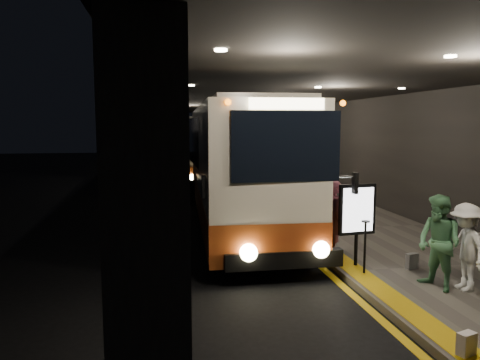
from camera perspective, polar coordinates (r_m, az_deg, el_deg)
ground at (r=13.10m, az=-3.52°, el=-8.06°), size 90.00×90.00×0.00m
lane_line_white at (r=17.91m, az=-11.04°, el=-4.11°), size 0.12×50.00×0.01m
kerb_stripe_yellow at (r=18.28m, az=2.10°, el=-3.76°), size 0.18×50.00×0.01m
sidewalk at (r=18.90m, az=9.25°, el=-3.28°), size 4.50×50.00×0.15m
tactile_strip at (r=18.36m, az=3.63°, el=-3.25°), size 0.50×50.00×0.01m
terminal_wall at (r=19.48m, az=15.71°, el=5.50°), size 0.10×50.00×6.00m
support_columns at (r=16.62m, az=-10.25°, el=2.71°), size 0.80×24.80×4.40m
canopy at (r=18.05m, az=2.64°, el=10.75°), size 9.00×50.00×0.40m
coach_main at (r=15.51m, az=-0.43°, el=1.29°), size 3.13×12.56×3.89m
coach_second at (r=29.29m, az=-5.26°, el=3.58°), size 2.73×11.49×3.59m
coach_third at (r=43.55m, az=-6.73°, el=4.79°), size 2.68×12.32×3.87m
passenger_boarding at (r=11.76m, az=11.55°, el=-4.53°), size 0.59×0.76×1.85m
passenger_waiting_green at (r=9.90m, az=23.12°, el=-7.04°), size 0.78×1.02×1.86m
passenger_waiting_white at (r=10.12m, az=25.80°, el=-7.35°), size 0.55×1.12×1.70m
bag_polka at (r=11.25m, az=20.22°, el=-9.26°), size 0.31×0.20×0.35m
bag_plain at (r=7.59m, az=25.89°, el=-17.56°), size 0.30×0.23×0.33m
info_sign at (r=10.87m, az=14.10°, el=-3.68°), size 0.89×0.22×1.88m
stanchion_post at (r=10.51m, az=14.98°, el=-7.95°), size 0.05×0.05×1.15m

